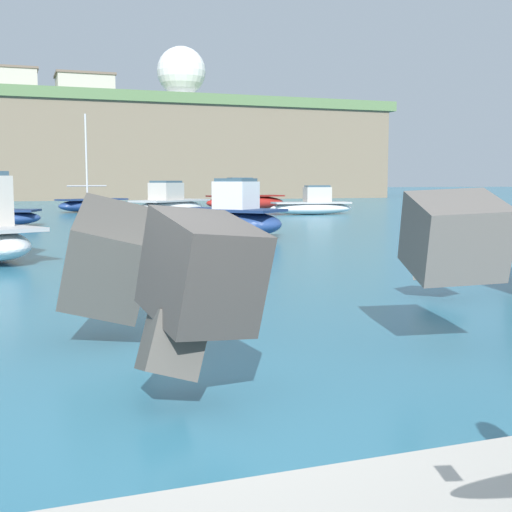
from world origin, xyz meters
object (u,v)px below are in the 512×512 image
Objects in this scene: boat_near_left at (312,205)px; boat_mid_left at (92,205)px; boat_far_left at (230,218)px; station_building_west at (85,90)px; boat_near_right at (245,200)px; station_building_central at (7,87)px; radar_dome at (181,78)px; boat_far_centre at (170,206)px.

boat_near_left is 15.31m from boat_mid_left.
station_building_west reaches higher than boat_far_left.
boat_near_right is 55.07m from station_building_central.
radar_dome is at bearing 84.29° from boat_near_left.
boat_mid_left is at bearing -83.84° from station_building_central.
boat_near_right is 0.79× the size of station_building_central.
boat_far_centre is at bearing -90.93° from station_building_west.
boat_far_left is (2.58, -23.32, 0.22)m from boat_mid_left.
station_building_west is (1.80, 69.73, 13.47)m from boat_far_left.
boat_near_left is at bearing -32.80° from boat_mid_left.
boat_near_left is 8.13m from boat_near_right.
station_building_west is at bearing 89.07° from boat_far_centre.
boat_far_centre is (0.90, 14.39, -0.03)m from boat_far_left.
station_building_west reaches higher than boat_near_left.
boat_near_left is 57.01m from station_building_west.
boat_far_centre is 56.97m from station_building_west.
radar_dome is at bearing 19.69° from station_building_west.
boat_near_left is 0.73× the size of station_building_west.
station_building_central is (-18.30, 58.60, 14.08)m from boat_near_left.
station_building_west is (-14.47, -5.18, -3.08)m from radar_dome.
station_building_central is (-16.43, 50.69, 13.90)m from boat_near_right.
boat_near_right is 49.13m from station_building_west.
station_building_central is at bearing -176.98° from radar_dome.
radar_dome is (5.99, 59.88, 16.69)m from boat_near_left.
boat_far_left is 0.49× the size of radar_dome.
radar_dome reaches higher than station_building_west.
boat_near_left is 0.58× the size of radar_dome.
station_building_central is at bearing 107.34° from boat_near_left.
boat_near_left is 1.17× the size of boat_far_left.
boat_far_left is (-8.41, -22.94, -0.03)m from boat_near_right.
boat_mid_left is at bearing 96.32° from boat_far_left.
boat_near_left is 0.69× the size of station_building_central.
boat_mid_left is 0.69× the size of radar_dome.
boat_near_right is 0.66× the size of radar_dome.
boat_mid_left is 1.15× the size of boat_far_centre.
boat_mid_left is 23.46m from boat_far_left.
boat_near_right is (-1.87, 7.91, 0.18)m from boat_near_left.
radar_dome is 15.68m from station_building_west.
boat_near_left is at bearing -95.71° from radar_dome.
boat_near_left is at bearing -81.19° from station_building_west.
boat_near_left is 62.98m from station_building_central.
station_building_west reaches higher than boat_near_right.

